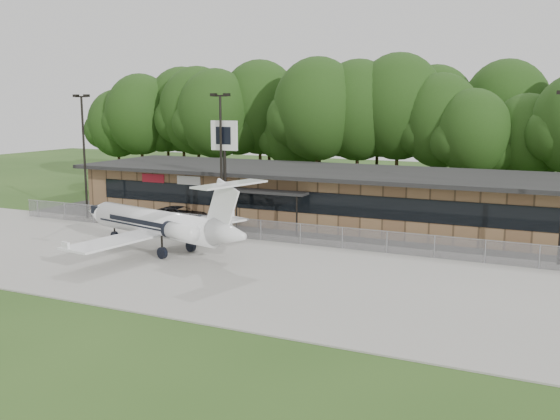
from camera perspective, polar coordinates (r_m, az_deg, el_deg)
The scene contains 11 objects.
ground at distance 30.86m, azimuth -12.93°, elevation -8.46°, with size 160.00×160.00×0.00m, color #274619.
apron at distance 37.18m, azimuth -5.30°, elevation -5.06°, with size 64.00×18.00×0.08m, color #9E9B93.
parking_lot at distance 47.18m, azimuth 1.80°, elevation -1.87°, with size 50.00×9.00×0.06m, color #383835.
terminal at distance 50.86m, azimuth 3.80°, elevation 1.41°, with size 41.00×11.65×4.30m.
fence at distance 43.02m, azimuth -0.58°, elevation -1.98°, with size 46.00×0.04×1.52m.
treeline at distance 67.50m, azimuth 9.53°, elevation 7.88°, with size 72.00×12.00×15.00m, color #1D3410, non-canonical shape.
light_pole_left at distance 53.74m, azimuth -17.49°, elevation 5.51°, with size 1.55×0.30×10.23m.
light_pole_mid at distance 45.95m, azimuth -5.42°, elevation 5.28°, with size 1.55×0.30×10.23m.
business_jet at distance 40.45m, azimuth -10.75°, elevation -1.36°, with size 15.23×13.69×5.16m.
suv at distance 50.08m, azimuth -9.15°, elevation -0.51°, with size 2.38×5.16×1.43m, color #272729.
pole_sign at distance 46.12m, azimuth -5.11°, elevation 5.73°, with size 2.17×0.34×8.27m.
Camera 1 is at (18.35, -22.92, 9.49)m, focal length 40.00 mm.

